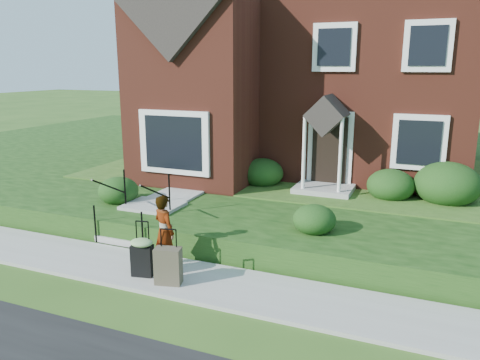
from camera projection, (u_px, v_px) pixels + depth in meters
The scene contains 10 objects.
ground at pixel (199, 283), 9.05m from camera, with size 120.00×120.00×0.00m, color #2D5119.
sidewalk at pixel (199, 282), 9.04m from camera, with size 60.00×1.60×0.08m, color #9E9B93.
terrace at pixel (431, 172), 17.27m from camera, with size 44.00×20.00×0.60m, color #14350E.
walkway at pixel (201, 182), 14.32m from camera, with size 1.20×6.00×0.06m, color #9E9B93.
main_house at pixel (316, 32), 16.51m from camera, with size 10.40×10.20×9.40m.
front_steps at pixel (143, 217), 11.53m from camera, with size 1.40×2.02×1.50m.
foundation_shrubs at pixel (322, 179), 12.87m from camera, with size 10.16×4.91×1.19m.
woman at pixel (164, 231), 9.46m from camera, with size 0.55×0.36×1.52m, color #999999.
suitcase_black at pixel (142, 255), 9.12m from camera, with size 0.53×0.46×1.11m.
suitcase_olive at pixel (168, 266), 8.80m from camera, with size 0.55×0.39×1.07m.
Camera 1 is at (3.92, -7.38, 4.09)m, focal length 35.00 mm.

